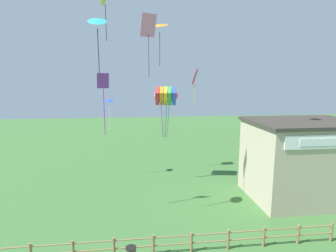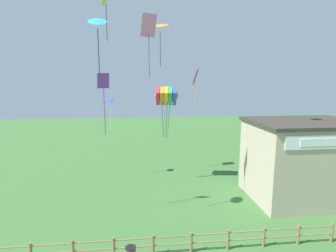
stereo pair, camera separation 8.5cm
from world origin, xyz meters
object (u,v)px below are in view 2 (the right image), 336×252
Objects in this scene: kite_rainbow_parafoil at (166,96)px; kite_red_diamond at (195,79)px; kite_cyan_delta at (97,23)px; kite_blue_delta at (110,103)px; kite_pink_diamond at (149,31)px; kite_yellow_diamond at (106,5)px; kite_orange_delta at (160,26)px; seaside_building at (303,160)px; kite_purple_streamer at (104,91)px.

kite_red_diamond is (2.51, 0.13, 1.40)m from kite_rainbow_parafoil.
kite_rainbow_parafoil is 1.23× the size of kite_cyan_delta.
kite_blue_delta is 0.70× the size of kite_pink_diamond.
kite_yellow_diamond reaches higher than kite_pink_diamond.
kite_yellow_diamond is 9.58m from kite_red_diamond.
kite_red_diamond is at bearing 50.36° from kite_pink_diamond.
kite_orange_delta is 5.09m from kite_yellow_diamond.
kite_orange_delta is at bearing -28.53° from kite_blue_delta.
kite_red_diamond is at bearing 44.79° from kite_cyan_delta.
kite_purple_streamer is at bearing -175.88° from seaside_building.
kite_cyan_delta is at bearing -87.43° from kite_yellow_diamond.
kite_cyan_delta is at bearing -89.97° from kite_purple_streamer.
kite_blue_delta reaches higher than seaside_building.
kite_yellow_diamond reaches higher than kite_cyan_delta.
kite_pink_diamond is 4.71m from kite_purple_streamer.
kite_pink_diamond is (-1.64, -4.88, 4.32)m from kite_rainbow_parafoil.
kite_blue_delta is 8.75m from kite_pink_diamond.
kite_cyan_delta is (0.35, -8.39, 4.99)m from kite_blue_delta.
kite_rainbow_parafoil is at bearing -177.06° from kite_red_diamond.
kite_red_diamond is (3.07, 0.90, -4.11)m from kite_orange_delta.
kite_pink_diamond is 7.53m from kite_yellow_diamond.
kite_orange_delta is (4.29, -2.33, 6.18)m from kite_blue_delta.
kite_cyan_delta reaches higher than seaside_building.
kite_orange_delta reaches higher than kite_pink_diamond.
kite_rainbow_parafoil is 8.95m from kite_yellow_diamond.
kite_pink_diamond is (-11.60, -0.58, 8.95)m from seaside_building.
kite_rainbow_parafoil is 1.12× the size of kite_yellow_diamond.
kite_yellow_diamond is at bearing 159.73° from seaside_building.
kite_purple_streamer is (0.36, -6.52, -6.82)m from kite_yellow_diamond.
kite_blue_delta is 0.70× the size of kite_yellow_diamond.
kite_purple_streamer is at bearing 90.03° from kite_cyan_delta.
seaside_building is 2.06× the size of kite_yellow_diamond.
kite_pink_diamond is 7.12m from kite_red_diamond.
seaside_building is at bearing 4.12° from kite_purple_streamer.
kite_cyan_delta reaches higher than kite_purple_streamer.
kite_rainbow_parafoil is 5.14m from kite_blue_delta.
kite_yellow_diamond reaches higher than kite_orange_delta.
kite_pink_diamond is at bearing -61.93° from kite_yellow_diamond.
seaside_building is 16.41m from kite_blue_delta.
kite_pink_diamond is at bearing 34.32° from kite_cyan_delta.
kite_cyan_delta is at bearing -170.07° from seaside_building.
kite_purple_streamer is at bearing -170.74° from kite_pink_diamond.
kite_orange_delta reaches higher than kite_cyan_delta.
kite_purple_streamer is (-2.87, -0.47, -3.71)m from kite_pink_diamond.
kite_purple_streamer is (-4.51, -5.34, 0.61)m from kite_rainbow_parafoil.
kite_orange_delta is (-0.57, -0.77, 5.51)m from kite_rainbow_parafoil.
seaside_building is at bearing -30.72° from kite_red_diamond.
seaside_building is at bearing -20.27° from kite_yellow_diamond.
kite_purple_streamer is (-14.47, -1.04, 5.24)m from seaside_building.
kite_purple_streamer is (0.34, -6.90, 1.28)m from kite_blue_delta.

